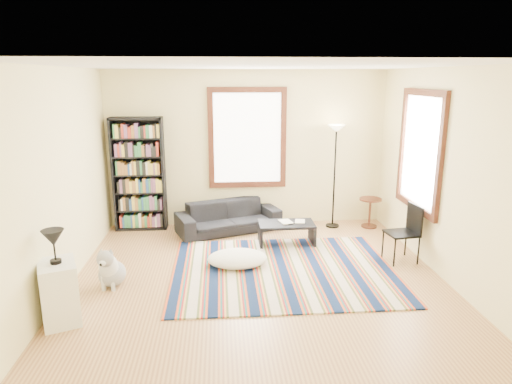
{
  "coord_description": "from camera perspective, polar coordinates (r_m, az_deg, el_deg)",
  "views": [
    {
      "loc": [
        -0.49,
        -5.68,
        2.67
      ],
      "look_at": [
        0.0,
        0.5,
        1.1
      ],
      "focal_mm": 32.0,
      "sensor_mm": 36.0,
      "label": 1
    }
  ],
  "objects": [
    {
      "name": "floor",
      "position": [
        6.32,
        0.37,
        -11.29
      ],
      "size": [
        5.0,
        5.0,
        0.1
      ],
      "primitive_type": "cube",
      "color": "tan",
      "rests_on": "ground"
    },
    {
      "name": "ceiling",
      "position": [
        5.7,
        0.41,
        16.02
      ],
      "size": [
        5.0,
        5.0,
        0.1
      ],
      "primitive_type": "cube",
      "color": "white",
      "rests_on": "floor"
    },
    {
      "name": "wall_back",
      "position": [
        8.34,
        -1.12,
        5.46
      ],
      "size": [
        5.0,
        0.1,
        2.8
      ],
      "primitive_type": "cube",
      "color": "beige",
      "rests_on": "floor"
    },
    {
      "name": "wall_front",
      "position": [
        3.41,
        4.1,
        -7.69
      ],
      "size": [
        5.0,
        0.1,
        2.8
      ],
      "primitive_type": "cube",
      "color": "beige",
      "rests_on": "floor"
    },
    {
      "name": "wall_left",
      "position": [
        6.17,
        -23.92,
        1.1
      ],
      "size": [
        0.1,
        5.0,
        2.8
      ],
      "primitive_type": "cube",
      "color": "beige",
      "rests_on": "floor"
    },
    {
      "name": "wall_right",
      "position": [
        6.57,
        23.16,
        1.9
      ],
      "size": [
        0.1,
        5.0,
        2.8
      ],
      "primitive_type": "cube",
      "color": "beige",
      "rests_on": "floor"
    },
    {
      "name": "window_back",
      "position": [
        8.23,
        -1.09,
        6.75
      ],
      "size": [
        1.2,
        0.06,
        1.6
      ],
      "primitive_type": "cube",
      "color": "white",
      "rests_on": "wall_back"
    },
    {
      "name": "window_right",
      "position": [
        7.2,
        19.86,
        4.83
      ],
      "size": [
        0.06,
        1.2,
        1.6
      ],
      "primitive_type": "cube",
      "color": "white",
      "rests_on": "wall_right"
    },
    {
      "name": "rug",
      "position": [
        6.56,
        3.39,
        -9.74
      ],
      "size": [
        3.11,
        2.49,
        0.02
      ],
      "primitive_type": "cube",
      "color": "#0C1B3D",
      "rests_on": "floor"
    },
    {
      "name": "sofa",
      "position": [
        8.1,
        -3.46,
        -3.1
      ],
      "size": [
        1.26,
        1.93,
        0.53
      ],
      "primitive_type": "imported",
      "rotation": [
        0.0,
        0.0,
        0.34
      ],
      "color": "black",
      "rests_on": "floor"
    },
    {
      "name": "bookshelf",
      "position": [
        8.3,
        -14.41,
        2.15
      ],
      "size": [
        0.9,
        0.3,
        2.0
      ],
      "primitive_type": "cube",
      "color": "black",
      "rests_on": "floor"
    },
    {
      "name": "coffee_table",
      "position": [
        7.51,
        3.81,
        -5.18
      ],
      "size": [
        0.99,
        0.7,
        0.36
      ],
      "primitive_type": "cube",
      "rotation": [
        0.0,
        0.0,
        -0.25
      ],
      "color": "black",
      "rests_on": "floor"
    },
    {
      "name": "book_a",
      "position": [
        7.44,
        3.07,
        -3.81
      ],
      "size": [
        0.28,
        0.24,
        0.02
      ],
      "primitive_type": "imported",
      "rotation": [
        0.0,
        0.0,
        0.24
      ],
      "color": "beige",
      "rests_on": "coffee_table"
    },
    {
      "name": "book_b",
      "position": [
        7.52,
        4.91,
        -3.67
      ],
      "size": [
        0.2,
        0.24,
        0.02
      ],
      "primitive_type": "imported",
      "rotation": [
        0.0,
        0.0,
        -0.2
      ],
      "color": "beige",
      "rests_on": "coffee_table"
    },
    {
      "name": "floor_cushion",
      "position": [
        6.7,
        -2.34,
        -8.29
      ],
      "size": [
        0.97,
        0.79,
        0.22
      ],
      "primitive_type": "ellipsoid",
      "rotation": [
        0.0,
        0.0,
        -0.17
      ],
      "color": "white",
      "rests_on": "floor"
    },
    {
      "name": "floor_lamp",
      "position": [
        8.27,
        9.77,
        1.87
      ],
      "size": [
        0.35,
        0.35,
        1.86
      ],
      "primitive_type": null,
      "rotation": [
        0.0,
        0.0,
        0.17
      ],
      "color": "black",
      "rests_on": "floor"
    },
    {
      "name": "side_table",
      "position": [
        8.54,
        14.03,
        -2.54
      ],
      "size": [
        0.45,
        0.45,
        0.54
      ],
      "primitive_type": "cylinder",
      "rotation": [
        0.0,
        0.0,
        -0.12
      ],
      "color": "#4A1C12",
      "rests_on": "floor"
    },
    {
      "name": "folding_chair",
      "position": [
        7.07,
        17.72,
        -4.96
      ],
      "size": [
        0.47,
        0.45,
        0.86
      ],
      "primitive_type": "cube",
      "rotation": [
        0.0,
        0.0,
        0.13
      ],
      "color": "black",
      "rests_on": "floor"
    },
    {
      "name": "white_cabinet",
      "position": [
        5.61,
        -23.36,
        -11.45
      ],
      "size": [
        0.54,
        0.6,
        0.7
      ],
      "primitive_type": "cube",
      "rotation": [
        0.0,
        0.0,
        0.37
      ],
      "color": "white",
      "rests_on": "floor"
    },
    {
      "name": "table_lamp",
      "position": [
        5.41,
        -23.92,
        -6.27
      ],
      "size": [
        0.29,
        0.29,
        0.38
      ],
      "primitive_type": null,
      "rotation": [
        0.0,
        0.0,
        0.22
      ],
      "color": "black",
      "rests_on": "white_cabinet"
    },
    {
      "name": "dog",
      "position": [
        6.32,
        -17.61,
        -8.78
      ],
      "size": [
        0.46,
        0.6,
        0.55
      ],
      "primitive_type": null,
      "rotation": [
        0.0,
        0.0,
        -0.13
      ],
      "color": "silver",
      "rests_on": "floor"
    }
  ]
}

